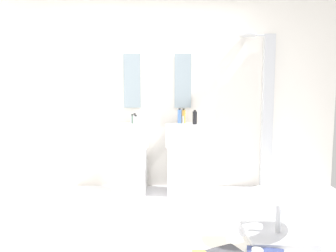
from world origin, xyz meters
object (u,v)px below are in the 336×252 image
(pedestal_sink_left, at_px, (130,157))
(lounge_chair, at_px, (279,201))
(shower_column, at_px, (266,109))
(pedestal_sink_right, at_px, (183,157))
(magazine_charcoal, at_px, (224,252))
(soap_bottle_amber, at_px, (184,116))
(soap_bottle_green, at_px, (133,119))
(soap_bottle_black, at_px, (195,118))
(soap_bottle_clear, at_px, (136,121))
(soap_bottle_blue, at_px, (180,116))
(soap_bottle_grey, at_px, (135,119))

(pedestal_sink_left, relative_size, lounge_chair, 0.97)
(shower_column, bearing_deg, pedestal_sink_right, -168.00)
(lounge_chair, bearing_deg, magazine_charcoal, -149.88)
(lounge_chair, xyz_separation_m, soap_bottle_amber, (-0.79, 1.47, 0.63))
(pedestal_sink_left, distance_m, soap_bottle_green, 0.49)
(lounge_chair, height_order, soap_bottle_amber, soap_bottle_amber)
(pedestal_sink_left, xyz_separation_m, magazine_charcoal, (0.95, -1.63, -0.45))
(pedestal_sink_left, bearing_deg, lounge_chair, -42.00)
(soap_bottle_green, bearing_deg, soap_bottle_black, -9.18)
(soap_bottle_amber, bearing_deg, soap_bottle_black, -41.54)
(pedestal_sink_right, bearing_deg, magazine_charcoal, -80.65)
(soap_bottle_clear, distance_m, soap_bottle_amber, 0.66)
(shower_column, height_order, soap_bottle_blue, shower_column)
(soap_bottle_amber, bearing_deg, lounge_chair, -61.87)
(shower_column, xyz_separation_m, lounge_chair, (-0.32, -1.56, -0.73))
(shower_column, relative_size, soap_bottle_amber, 10.48)
(shower_column, bearing_deg, pedestal_sink_left, -172.49)
(soap_bottle_black, relative_size, soap_bottle_blue, 0.92)
(lounge_chair, xyz_separation_m, soap_bottle_green, (-1.46, 1.48, 0.59))
(lounge_chair, bearing_deg, soap_bottle_green, 134.56)
(soap_bottle_clear, bearing_deg, soap_bottle_amber, 24.07)
(pedestal_sink_left, bearing_deg, soap_bottle_green, 83.58)
(soap_bottle_clear, relative_size, soap_bottle_black, 0.72)
(soap_bottle_black, distance_m, soap_bottle_blue, 0.22)
(pedestal_sink_left, height_order, soap_bottle_green, soap_bottle_green)
(soap_bottle_amber, height_order, soap_bottle_black, soap_bottle_amber)
(pedestal_sink_left, height_order, soap_bottle_black, soap_bottle_black)
(soap_bottle_clear, bearing_deg, soap_bottle_grey, 99.49)
(soap_bottle_amber, bearing_deg, soap_bottle_green, 179.28)
(soap_bottle_clear, xyz_separation_m, soap_bottle_amber, (0.60, 0.27, 0.03))
(soap_bottle_clear, bearing_deg, pedestal_sink_left, 125.53)
(pedestal_sink_right, bearing_deg, soap_bottle_amber, 87.46)
(soap_bottle_black, bearing_deg, soap_bottle_blue, 148.71)
(pedestal_sink_right, relative_size, shower_column, 0.48)
(shower_column, distance_m, soap_bottle_black, 1.00)
(soap_bottle_clear, distance_m, soap_bottle_grey, 0.25)
(pedestal_sink_left, xyz_separation_m, soap_bottle_green, (0.02, 0.15, 0.47))
(soap_bottle_amber, relative_size, soap_bottle_blue, 0.98)
(shower_column, xyz_separation_m, soap_bottle_clear, (-1.71, -0.36, -0.13))
(pedestal_sink_right, relative_size, soap_bottle_amber, 5.06)
(soap_bottle_clear, height_order, soap_bottle_blue, soap_bottle_blue)
(shower_column, bearing_deg, lounge_chair, -101.53)
(lounge_chair, distance_m, soap_bottle_green, 2.16)
(soap_bottle_amber, distance_m, soap_bottle_black, 0.18)
(magazine_charcoal, relative_size, soap_bottle_grey, 1.98)
(soap_bottle_clear, bearing_deg, soap_bottle_blue, 25.61)
(pedestal_sink_right, height_order, soap_bottle_clear, soap_bottle_clear)
(magazine_charcoal, xyz_separation_m, soap_bottle_black, (-0.12, 1.65, 0.95))
(pedestal_sink_left, relative_size, soap_bottle_green, 8.18)
(pedestal_sink_right, height_order, shower_column, shower_column)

